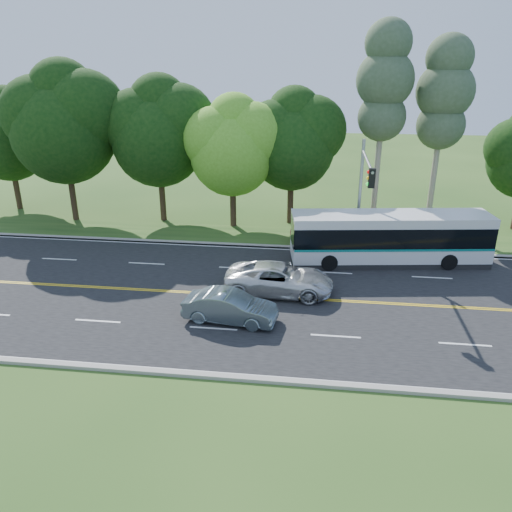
# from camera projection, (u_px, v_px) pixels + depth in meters

# --- Properties ---
(ground) EXTENTS (120.00, 120.00, 0.00)m
(ground) POSITION_uv_depth(u_px,v_px,m) (237.00, 295.00, 25.81)
(ground) COLOR #294B19
(ground) RESTS_ON ground
(road) EXTENTS (60.00, 14.00, 0.02)m
(road) POSITION_uv_depth(u_px,v_px,m) (237.00, 295.00, 25.81)
(road) COLOR black
(road) RESTS_ON ground
(curb_north) EXTENTS (60.00, 0.30, 0.15)m
(curb_north) POSITION_uv_depth(u_px,v_px,m) (254.00, 246.00, 32.37)
(curb_north) COLOR gray
(curb_north) RESTS_ON ground
(curb_south) EXTENTS (60.00, 0.30, 0.15)m
(curb_south) POSITION_uv_depth(u_px,v_px,m) (207.00, 376.00, 19.20)
(curb_south) COLOR gray
(curb_south) RESTS_ON ground
(grass_verge) EXTENTS (60.00, 4.00, 0.10)m
(grass_verge) POSITION_uv_depth(u_px,v_px,m) (257.00, 236.00, 34.08)
(grass_verge) COLOR #294B19
(grass_verge) RESTS_ON ground
(lane_markings) EXTENTS (57.60, 13.82, 0.00)m
(lane_markings) POSITION_uv_depth(u_px,v_px,m) (235.00, 295.00, 25.82)
(lane_markings) COLOR gold
(lane_markings) RESTS_ON road
(tree_row) EXTENTS (44.70, 9.10, 13.84)m
(tree_row) POSITION_uv_depth(u_px,v_px,m) (190.00, 129.00, 35.06)
(tree_row) COLOR #322516
(tree_row) RESTS_ON ground
(bougainvillea_hedge) EXTENTS (9.50, 2.25, 1.50)m
(bougainvillea_hedge) POSITION_uv_depth(u_px,v_px,m) (366.00, 236.00, 32.23)
(bougainvillea_hedge) COLOR maroon
(bougainvillea_hedge) RESTS_ON ground
(traffic_signal) EXTENTS (0.42, 6.10, 7.00)m
(traffic_signal) POSITION_uv_depth(u_px,v_px,m) (363.00, 186.00, 28.31)
(traffic_signal) COLOR #989BA0
(traffic_signal) RESTS_ON ground
(transit_bus) EXTENTS (11.73, 4.04, 3.01)m
(transit_bus) POSITION_uv_depth(u_px,v_px,m) (389.00, 239.00, 29.34)
(transit_bus) COLOR silver
(transit_bus) RESTS_ON road
(sedan) EXTENTS (4.50, 2.06, 1.43)m
(sedan) POSITION_uv_depth(u_px,v_px,m) (230.00, 307.00, 23.02)
(sedan) COLOR slate
(sedan) RESTS_ON road
(suv) EXTENTS (5.68, 2.78, 1.55)m
(suv) POSITION_uv_depth(u_px,v_px,m) (280.00, 279.00, 25.80)
(suv) COLOR silver
(suv) RESTS_ON road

